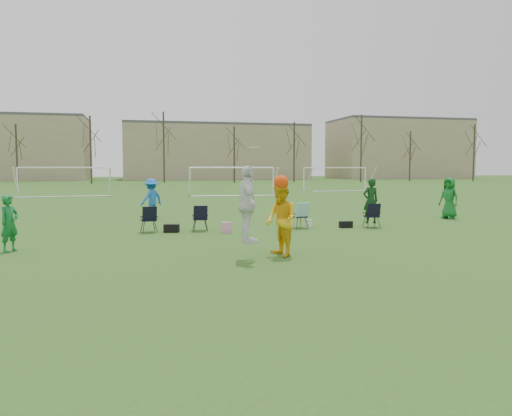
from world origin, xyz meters
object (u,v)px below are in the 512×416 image
object	(u,v)px
fielder_blue	(151,198)
goal_mid	(232,173)
fielder_green_far	(449,198)
center_contest	(267,213)
fielder_green_near	(9,223)
goal_right	(335,172)
goal_left	(65,173)

from	to	relation	value
fielder_blue	goal_mid	distance (m)	20.00
fielder_green_far	center_contest	size ratio (longest dim) A/B	0.66
fielder_green_near	goal_right	xyz separation A→B (m)	(23.41, 33.47, 1.11)
fielder_blue	center_contest	bearing A→B (deg)	63.70
goal_mid	center_contest	bearing A→B (deg)	-94.60
goal_right	goal_left	bearing A→B (deg)	-179.25
goal_left	goal_mid	bearing A→B (deg)	-13.13
goal_left	center_contest	bearing A→B (deg)	-78.59
fielder_green_far	center_contest	xyz separation A→B (m)	(-10.89, -8.06, 0.24)
fielder_green_far	goal_right	size ratio (longest dim) A/B	0.26
fielder_green_far	goal_left	xyz separation A→B (m)	(-20.34, 24.02, 0.96)
fielder_blue	goal_left	size ratio (longest dim) A/B	0.25
fielder_green_near	fielder_green_far	xyz separation A→B (m)	(17.74, 5.45, 0.16)
fielder_blue	fielder_green_near	bearing A→B (deg)	25.36
fielder_green_near	fielder_blue	size ratio (longest dim) A/B	0.87
fielder_green_far	goal_right	distance (m)	28.60
fielder_green_near	center_contest	size ratio (longest dim) A/B	0.56
fielder_green_far	goal_left	bearing A→B (deg)	-162.54
fielder_green_far	goal_mid	world-z (taller)	goal_mid
fielder_blue	center_contest	size ratio (longest dim) A/B	0.64
goal_left	goal_mid	size ratio (longest dim) A/B	1.00
goal_left	goal_mid	world-z (taller)	same
goal_right	center_contest	bearing A→B (deg)	-122.64
fielder_green_far	goal_right	xyz separation A→B (m)	(5.66, 28.02, 0.96)
fielder_green_near	goal_mid	world-z (taller)	goal_mid
fielder_blue	fielder_green_far	xyz separation A→B (m)	(13.62, -3.42, 0.03)
fielder_green_far	center_contest	bearing A→B (deg)	-76.29
fielder_green_near	fielder_blue	world-z (taller)	fielder_blue
fielder_green_far	center_contest	world-z (taller)	center_contest
fielder_green_near	goal_mid	size ratio (longest dim) A/B	0.22
center_contest	fielder_green_far	bearing A→B (deg)	36.50
fielder_green_near	fielder_green_far	bearing A→B (deg)	-39.40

